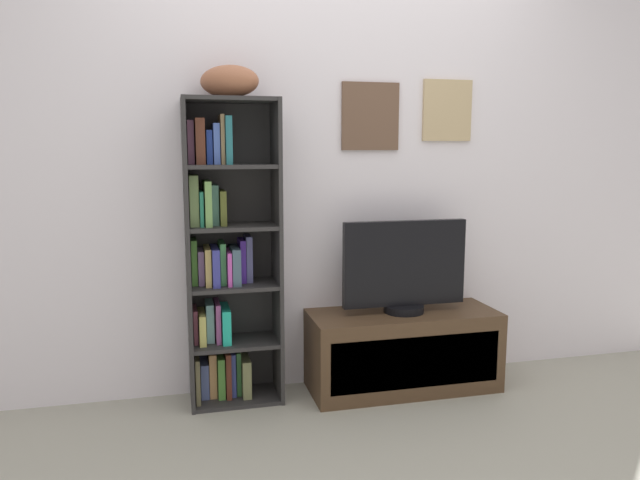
{
  "coord_description": "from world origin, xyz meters",
  "views": [
    {
      "loc": [
        -0.8,
        -2.06,
        1.32
      ],
      "look_at": [
        -0.09,
        0.85,
        0.86
      ],
      "focal_mm": 33.35,
      "sensor_mm": 36.0,
      "label": 1
    }
  ],
  "objects_px": {
    "bookshelf": "(224,261)",
    "football": "(229,81)",
    "tv_stand": "(403,350)",
    "television": "(405,268)"
  },
  "relations": [
    {
      "from": "football",
      "to": "television",
      "type": "xyz_separation_m",
      "value": [
        0.92,
        -0.06,
        -0.97
      ]
    },
    {
      "from": "football",
      "to": "television",
      "type": "height_order",
      "value": "football"
    },
    {
      "from": "football",
      "to": "tv_stand",
      "type": "height_order",
      "value": "football"
    },
    {
      "from": "bookshelf",
      "to": "football",
      "type": "relative_size",
      "value": 5.27
    },
    {
      "from": "television",
      "to": "football",
      "type": "bearing_deg",
      "value": 175.95
    },
    {
      "from": "tv_stand",
      "to": "television",
      "type": "xyz_separation_m",
      "value": [
        0.0,
        0.0,
        0.47
      ]
    },
    {
      "from": "bookshelf",
      "to": "television",
      "type": "distance_m",
      "value": 0.97
    },
    {
      "from": "bookshelf",
      "to": "tv_stand",
      "type": "height_order",
      "value": "bookshelf"
    },
    {
      "from": "football",
      "to": "tv_stand",
      "type": "bearing_deg",
      "value": -4.12
    },
    {
      "from": "tv_stand",
      "to": "football",
      "type": "bearing_deg",
      "value": 175.88
    }
  ]
}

